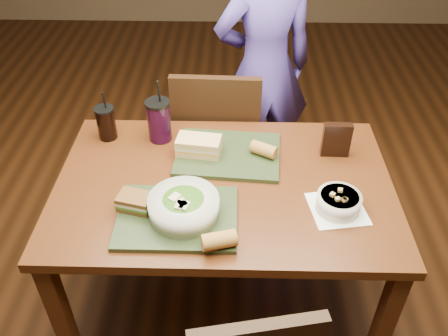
{
  "coord_description": "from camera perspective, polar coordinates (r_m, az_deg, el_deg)",
  "views": [
    {
      "loc": [
        0.03,
        -1.39,
        1.94
      ],
      "look_at": [
        0.0,
        0.0,
        0.82
      ],
      "focal_mm": 38.0,
      "sensor_mm": 36.0,
      "label": 1
    }
  ],
  "objects": [
    {
      "name": "sandwich_far",
      "position": [
        1.93,
        -3.05,
        2.71
      ],
      "size": [
        0.19,
        0.12,
        0.07
      ],
      "color": "tan",
      "rests_on": "tray_far"
    },
    {
      "name": "chip_bag",
      "position": [
        1.98,
        13.35,
        3.32
      ],
      "size": [
        0.11,
        0.04,
        0.15
      ],
      "primitive_type": "cube",
      "rotation": [
        0.0,
        0.0,
        -0.03
      ],
      "color": "black",
      "rests_on": "dining_table"
    },
    {
      "name": "soup_bowl",
      "position": [
        1.74,
        13.63,
        -3.99
      ],
      "size": [
        0.22,
        0.22,
        0.08
      ],
      "color": "white",
      "rests_on": "dining_table"
    },
    {
      "name": "tray_near",
      "position": [
        1.68,
        -5.64,
        -5.92
      ],
      "size": [
        0.42,
        0.32,
        0.02
      ],
      "primitive_type": "cube",
      "rotation": [
        0.0,
        0.0,
        0.0
      ],
      "color": "#25321A",
      "rests_on": "dining_table"
    },
    {
      "name": "baguette_far",
      "position": [
        1.93,
        4.81,
        2.22
      ],
      "size": [
        0.12,
        0.1,
        0.05
      ],
      "primitive_type": "cylinder",
      "rotation": [
        0.0,
        1.57,
        -0.5
      ],
      "color": "#AD7533",
      "rests_on": "tray_far"
    },
    {
      "name": "dining_table",
      "position": [
        1.89,
        0.0,
        -3.79
      ],
      "size": [
        1.3,
        0.85,
        0.75
      ],
      "color": "#4C240F",
      "rests_on": "ground"
    },
    {
      "name": "ground",
      "position": [
        2.39,
        0.0,
        -15.53
      ],
      "size": [
        6.0,
        6.0,
        0.0
      ],
      "primitive_type": "plane",
      "color": "#381C0B",
      "rests_on": "ground"
    },
    {
      "name": "diner",
      "position": [
        2.63,
        4.82,
        11.82
      ],
      "size": [
        0.62,
        0.49,
        1.5
      ],
      "primitive_type": "imported",
      "rotation": [
        0.0,
        0.0,
        3.39
      ],
      "color": "#4D399E",
      "rests_on": "ground"
    },
    {
      "name": "cup_berry",
      "position": [
        2.03,
        -7.82,
        5.7
      ],
      "size": [
        0.1,
        0.1,
        0.28
      ],
      "color": "black",
      "rests_on": "dining_table"
    },
    {
      "name": "cup_cola",
      "position": [
        2.09,
        -13.99,
        5.3
      ],
      "size": [
        0.08,
        0.08,
        0.23
      ],
      "color": "black",
      "rests_on": "dining_table"
    },
    {
      "name": "tray_far",
      "position": [
        1.95,
        0.49,
        1.68
      ],
      "size": [
        0.44,
        0.35,
        0.02
      ],
      "primitive_type": "cube",
      "rotation": [
        0.0,
        0.0,
        -0.08
      ],
      "color": "#25321A",
      "rests_on": "dining_table"
    },
    {
      "name": "chair_far",
      "position": [
        2.41,
        -0.84,
        3.07
      ],
      "size": [
        0.43,
        0.43,
        0.95
      ],
      "color": "black",
      "rests_on": "ground"
    },
    {
      "name": "baguette_near",
      "position": [
        1.55,
        -0.59,
        -8.68
      ],
      "size": [
        0.12,
        0.08,
        0.06
      ],
      "primitive_type": "cylinder",
      "rotation": [
        0.0,
        1.57,
        0.26
      ],
      "color": "#AD7533",
      "rests_on": "tray_near"
    },
    {
      "name": "salad_bowl",
      "position": [
        1.65,
        -4.87,
        -4.5
      ],
      "size": [
        0.25,
        0.25,
        0.08
      ],
      "color": "silver",
      "rests_on": "tray_near"
    },
    {
      "name": "sandwich_near",
      "position": [
        1.71,
        -10.62,
        -4.02
      ],
      "size": [
        0.14,
        0.11,
        0.06
      ],
      "color": "#593819",
      "rests_on": "tray_near"
    }
  ]
}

